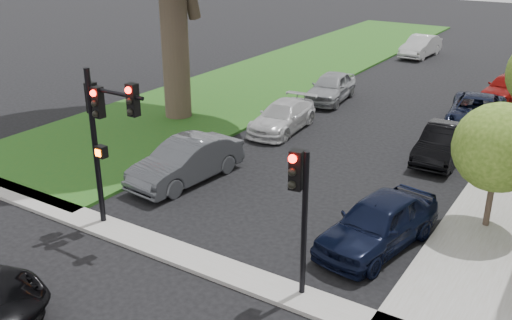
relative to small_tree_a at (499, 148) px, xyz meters
The scene contains 14 objects.
ground 10.66m from the small_tree_a, 126.85° to the right, with size 140.00×140.00×0.00m, color black.
grass_strip 22.02m from the small_tree_a, 134.02° to the left, with size 8.00×44.00×0.12m, color #34611B.
sidewalk_cross 9.18m from the small_tree_a, 134.67° to the right, with size 60.00×1.00×0.12m, color gray.
small_tree_a is the anchor object (origin of this frame).
traffic_signal_main 11.38m from the small_tree_a, 147.86° to the right, with size 2.38×0.61×4.88m.
traffic_signal_secondary 6.87m from the small_tree_a, 117.70° to the right, with size 0.50×0.41×3.84m.
car_parked_0 4.14m from the small_tree_a, 130.17° to the right, with size 1.80×4.48×1.53m, color black.
car_parked_1 5.91m from the small_tree_a, 119.01° to the left, with size 1.46×4.20×1.38m, color black.
car_parked_2 10.21m from the small_tree_a, 104.80° to the left, with size 2.39×5.17×1.44m, color black.
car_parked_3 15.50m from the small_tree_a, 98.48° to the left, with size 1.65×4.10×1.40m, color maroon.
car_parked_5 10.29m from the small_tree_a, 167.81° to the right, with size 1.62×4.64×1.53m, color #3F4247.
car_parked_6 10.98m from the small_tree_a, 155.02° to the left, with size 1.81×4.44×1.29m, color silver.
car_parked_7 14.38m from the small_tree_a, 134.88° to the left, with size 1.75×4.36×1.48m, color #999BA0.
car_parked_9 25.74m from the small_tree_a, 112.00° to the left, with size 1.56×4.49×1.48m, color silver.
Camera 1 is at (8.57, -8.40, 8.45)m, focal length 40.00 mm.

